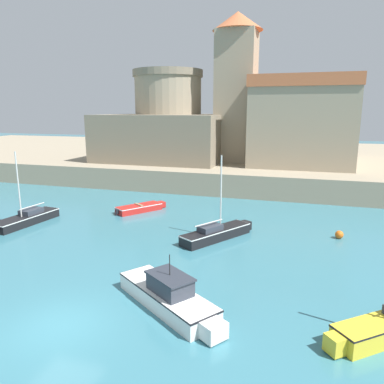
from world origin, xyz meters
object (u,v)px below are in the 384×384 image
Objects in this scene: mooring_buoy at (339,235)px; motorboat_white_2 at (169,296)px; sailboat_black_3 at (217,233)px; sailboat_black_4 at (25,219)px; fortress at (169,128)px; dinghy_red_1 at (140,208)px; church at (291,114)px.

motorboat_white_2 is at bearing -123.27° from mooring_buoy.
mooring_buoy is at bearing 17.81° from sailboat_black_3.
sailboat_black_4 is 23.59m from fortress.
mooring_buoy is 0.04× the size of fortress.
sailboat_black_3 is at bearing -31.90° from dinghy_red_1.
sailboat_black_3 is at bearing 4.16° from sailboat_black_4.
church is at bearing 82.13° from sailboat_black_3.
motorboat_white_2 is 0.39× the size of fortress.
motorboat_white_2 is 33.16m from church.
sailboat_black_4 is 30.70m from church.
sailboat_black_3 is 8.01m from mooring_buoy.
sailboat_black_3 is at bearing -162.19° from mooring_buoy.
fortress reaches higher than mooring_buoy.
sailboat_black_3 is (7.64, -4.76, 0.14)m from dinghy_red_1.
dinghy_red_1 is 0.69× the size of sailboat_black_4.
church is 1.14× the size of fortress.
mooring_buoy is at bearing -8.60° from dinghy_red_1.
fortress is (-11.47, 21.74, 5.53)m from sailboat_black_3.
sailboat_black_3 reaches higher than mooring_buoy.
mooring_buoy is (7.62, 2.45, -0.17)m from sailboat_black_3.
dinghy_red_1 is 9.01m from sailboat_black_3.
sailboat_black_3 reaches higher than motorboat_white_2.
dinghy_red_1 is at bearing 119.32° from motorboat_white_2.
fortress is (-3.82, 16.98, 5.67)m from dinghy_red_1.
sailboat_black_3 is 24.53m from church.
dinghy_red_1 reaches higher than mooring_buoy.
motorboat_white_2 reaches higher than mooring_buoy.
fortress reaches higher than sailboat_black_3.
fortress reaches higher than dinghy_red_1.
church is at bearing 54.37° from sailboat_black_4.
church is (10.85, 18.45, 7.41)m from dinghy_red_1.
sailboat_black_4 reaches higher than dinghy_red_1.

